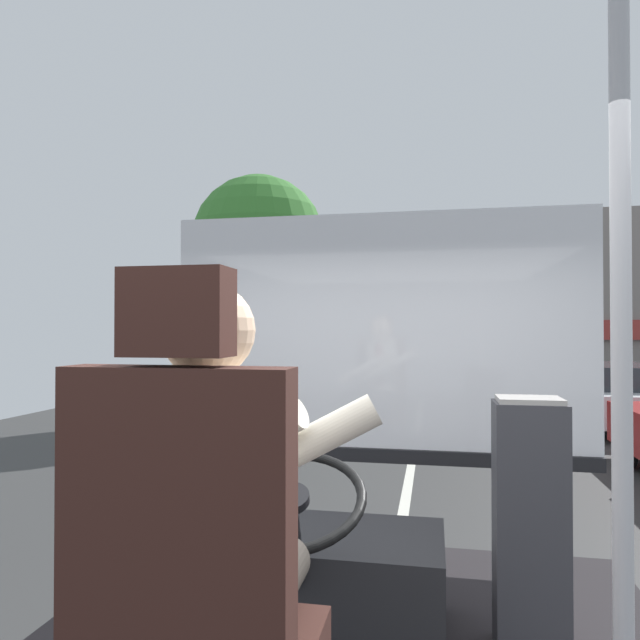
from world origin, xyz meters
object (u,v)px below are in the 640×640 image
(bus_driver, at_px, (216,502))
(fare_box, at_px, (530,524))
(handrail_pole, at_px, (622,419))
(steering_console, at_px, (311,575))
(parked_car_white, at_px, (613,394))
(driver_seat, at_px, (197,627))

(bus_driver, height_order, fare_box, bus_driver)
(handrail_pole, distance_m, fare_box, 1.15)
(steering_console, distance_m, fare_box, 0.92)
(handrail_pole, relative_size, fare_box, 2.14)
(bus_driver, bearing_deg, fare_box, 50.90)
(steering_console, bearing_deg, parked_car_white, 68.44)
(parked_car_white, bearing_deg, bus_driver, -109.70)
(bus_driver, distance_m, fare_box, 1.43)
(handrail_pole, distance_m, parked_car_white, 11.86)
(bus_driver, bearing_deg, steering_console, 90.00)
(driver_seat, distance_m, bus_driver, 0.26)
(handrail_pole, height_order, parked_car_white, handrail_pole)
(handrail_pole, height_order, fare_box, handrail_pole)
(steering_console, height_order, handrail_pole, handrail_pole)
(driver_seat, xyz_separation_m, steering_console, (0.00, 1.18, -0.38))
(steering_console, distance_m, parked_car_white, 11.16)
(driver_seat, xyz_separation_m, fare_box, (0.88, 1.19, -0.11))
(fare_box, bearing_deg, handrail_pole, -87.58)
(bus_driver, height_order, handrail_pole, handrail_pole)
(bus_driver, relative_size, fare_box, 0.85)
(bus_driver, bearing_deg, driver_seat, -90.00)
(steering_console, relative_size, fare_box, 1.11)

